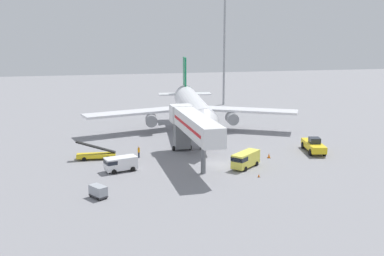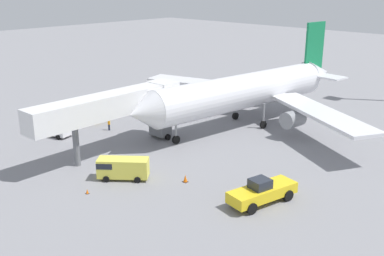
% 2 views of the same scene
% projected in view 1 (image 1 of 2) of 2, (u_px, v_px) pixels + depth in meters
% --- Properties ---
extents(ground_plane, '(300.00, 300.00, 0.00)m').
position_uv_depth(ground_plane, '(219.00, 164.00, 68.04)').
color(ground_plane, gray).
extents(airplane_at_gate, '(42.08, 39.28, 13.82)m').
position_uv_depth(airplane_at_gate, '(192.00, 107.00, 88.12)').
color(airplane_at_gate, silver).
rests_on(airplane_at_gate, ground).
extents(jet_bridge, '(3.68, 20.67, 7.55)m').
position_uv_depth(jet_bridge, '(193.00, 125.00, 68.22)').
color(jet_bridge, silver).
rests_on(jet_bridge, ground).
extents(pushback_tug, '(3.73, 7.42, 2.51)m').
position_uv_depth(pushback_tug, '(314.00, 145.00, 74.69)').
color(pushback_tug, yellow).
rests_on(pushback_tug, ground).
extents(belt_loader_truck, '(6.06, 2.23, 2.95)m').
position_uv_depth(belt_loader_truck, '(96.00, 154.00, 70.70)').
color(belt_loader_truck, yellow).
rests_on(belt_loader_truck, ground).
extents(service_van_far_left, '(5.26, 4.88, 2.28)m').
position_uv_depth(service_van_far_left, '(245.00, 159.00, 66.08)').
color(service_van_far_left, '#E5DB4C').
rests_on(service_van_far_left, ground).
extents(service_van_far_right, '(4.84, 3.16, 2.02)m').
position_uv_depth(service_van_far_right, '(120.00, 163.00, 64.54)').
color(service_van_far_right, white).
rests_on(service_van_far_right, ground).
extents(baggage_cart_near_left, '(2.25, 2.58, 1.50)m').
position_uv_depth(baggage_cart_near_left, '(98.00, 191.00, 54.19)').
color(baggage_cart_near_left, '#38383D').
rests_on(baggage_cart_near_left, ground).
extents(ground_crew_worker_foreground, '(0.49, 0.49, 1.81)m').
position_uv_depth(ground_crew_worker_foreground, '(139.00, 152.00, 71.47)').
color(ground_crew_worker_foreground, '#1E2333').
rests_on(ground_crew_worker_foreground, ground).
extents(safety_cone_alpha, '(0.32, 0.32, 0.50)m').
position_uv_depth(safety_cone_alpha, '(259.00, 175.00, 62.00)').
color(safety_cone_alpha, black).
rests_on(safety_cone_alpha, ground).
extents(safety_cone_bravo, '(0.51, 0.51, 0.77)m').
position_uv_depth(safety_cone_bravo, '(269.00, 156.00, 71.35)').
color(safety_cone_bravo, black).
rests_on(safety_cone_bravo, ground).
extents(apron_light_mast, '(2.40, 2.40, 30.56)m').
position_uv_depth(apron_light_mast, '(225.00, 27.00, 119.42)').
color(apron_light_mast, '#93969B').
rests_on(apron_light_mast, ground).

